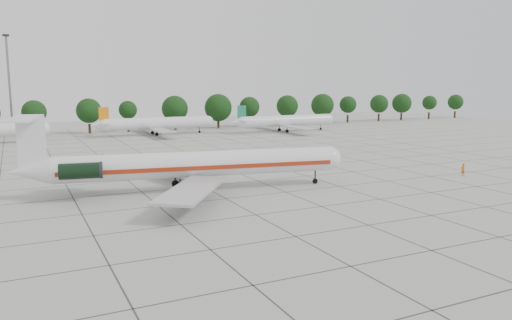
# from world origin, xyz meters

# --- Properties ---
(ground) EXTENTS (260.00, 260.00, 0.00)m
(ground) POSITION_xyz_m (0.00, 0.00, 0.00)
(ground) COLOR #A4A49D
(ground) RESTS_ON ground
(apron_joints) EXTENTS (170.00, 170.00, 0.02)m
(apron_joints) POSITION_xyz_m (0.00, 15.00, 0.01)
(apron_joints) COLOR #383838
(apron_joints) RESTS_ON ground
(main_airliner) EXTENTS (40.70, 31.77, 9.62)m
(main_airliner) POSITION_xyz_m (-11.31, 5.98, 3.40)
(main_airliner) COLOR silver
(main_airliner) RESTS_ON ground
(ground_crew) EXTENTS (0.71, 0.48, 1.89)m
(ground_crew) POSITION_xyz_m (28.33, -1.83, 0.95)
(ground_crew) COLOR #D0660C
(ground_crew) RESTS_ON ground
(bg_airliner_c) EXTENTS (28.24, 27.20, 7.40)m
(bg_airliner_c) POSITION_xyz_m (3.56, 73.76, 2.91)
(bg_airliner_c) COLOR silver
(bg_airliner_c) RESTS_ON ground
(bg_airliner_d) EXTENTS (28.24, 27.20, 7.40)m
(bg_airliner_d) POSITION_xyz_m (37.44, 66.64, 2.91)
(bg_airliner_d) COLOR silver
(bg_airliner_d) RESTS_ON ground
(tree_line) EXTENTS (249.86, 8.44, 10.22)m
(tree_line) POSITION_xyz_m (-11.68, 85.00, 5.98)
(tree_line) COLOR #332114
(tree_line) RESTS_ON ground
(floodlight_mast) EXTENTS (1.60, 1.60, 25.45)m
(floodlight_mast) POSITION_xyz_m (-30.00, 92.00, 14.28)
(floodlight_mast) COLOR slate
(floodlight_mast) RESTS_ON ground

